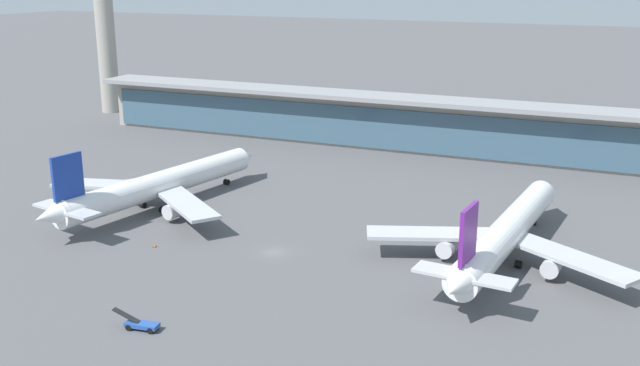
# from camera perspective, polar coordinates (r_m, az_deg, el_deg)

# --- Properties ---
(ground_plane) EXTENTS (1200.00, 1200.00, 0.00)m
(ground_plane) POSITION_cam_1_polar(r_m,az_deg,el_deg) (132.39, -3.56, -5.36)
(ground_plane) COLOR #515154
(airliner_left_stand) EXTENTS (45.90, 60.44, 16.18)m
(airliner_left_stand) POSITION_cam_1_polar(r_m,az_deg,el_deg) (157.95, -12.50, -0.17)
(airliner_left_stand) COLOR white
(airliner_left_stand) RESTS_ON ground
(airliner_centre_stand) EXTENTS (46.55, 60.78, 16.18)m
(airliner_centre_stand) POSITION_cam_1_polar(r_m,az_deg,el_deg) (130.20, 14.12, -3.83)
(airliner_centre_stand) COLOR white
(airliner_centre_stand) RESTS_ON ground
(service_truck_near_nose_blue) EXTENTS (6.92, 2.45, 2.70)m
(service_truck_near_nose_blue) POSITION_cam_1_polar(r_m,az_deg,el_deg) (108.05, -13.69, -10.55)
(service_truck_near_nose_blue) COLOR #234C9E
(service_truck_near_nose_blue) RESTS_ON ground
(service_truck_under_wing_yellow) EXTENTS (6.36, 8.53, 2.95)m
(service_truck_under_wing_yellow) POSITION_cam_1_polar(r_m,az_deg,el_deg) (171.69, -15.03, -0.21)
(service_truck_under_wing_yellow) COLOR yellow
(service_truck_under_wing_yellow) RESTS_ON ground
(service_truck_mid_apron_white) EXTENTS (3.18, 2.34, 2.05)m
(service_truck_mid_apron_white) POSITION_cam_1_polar(r_m,az_deg,el_deg) (122.20, 10.47, -7.08)
(service_truck_mid_apron_white) COLOR silver
(service_truck_mid_apron_white) RESTS_ON ground
(terminal_building) EXTENTS (197.58, 12.80, 15.20)m
(terminal_building) POSITION_cam_1_polar(r_m,az_deg,el_deg) (205.17, 7.10, 4.64)
(terminal_building) COLOR #9E998E
(terminal_building) RESTS_ON ground
(control_tower) EXTENTS (12.00, 12.00, 65.34)m
(control_tower) POSITION_cam_1_polar(r_m,az_deg,el_deg) (268.58, -16.39, 12.84)
(control_tower) COLOR #9E998E
(control_tower) RESTS_ON ground
(safety_cone_alpha) EXTENTS (0.62, 0.62, 0.70)m
(safety_cone_alpha) POSITION_cam_1_polar(r_m,az_deg,el_deg) (137.74, -12.64, -4.73)
(safety_cone_alpha) COLOR orange
(safety_cone_alpha) RESTS_ON ground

